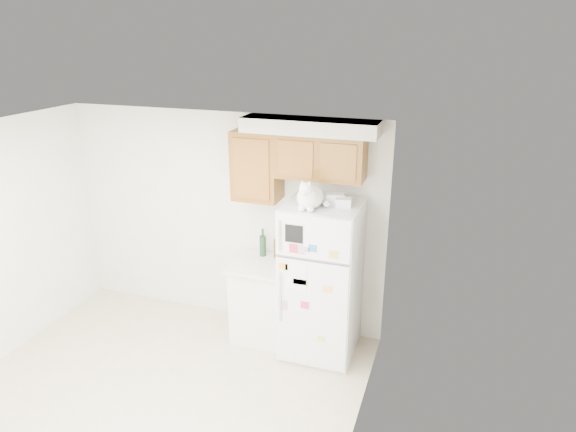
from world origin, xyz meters
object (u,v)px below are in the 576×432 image
at_px(base_counter, 263,299).
at_px(refrigerator, 321,280).
at_px(bottle_green, 263,242).
at_px(bottle_amber, 277,245).
at_px(cat, 309,197).
at_px(storage_box_front, 343,203).
at_px(storage_box_back, 335,198).

bearing_deg(base_counter, refrigerator, -6.09).
height_order(refrigerator, bottle_green, refrigerator).
distance_m(bottle_green, bottle_amber, 0.17).
distance_m(refrigerator, bottle_amber, 0.67).
bearing_deg(bottle_amber, refrigerator, -22.68).
relative_size(base_counter, bottle_amber, 3.11).
height_order(cat, bottle_green, cat).
relative_size(refrigerator, storage_box_front, 11.33).
xyz_separation_m(refrigerator, storage_box_front, (0.21, -0.03, 0.89)).
bearing_deg(storage_box_back, refrigerator, -163.41).
height_order(cat, bottle_amber, cat).
height_order(base_counter, bottle_amber, bottle_amber).
bearing_deg(bottle_amber, cat, -40.32).
bearing_deg(storage_box_back, bottle_amber, 149.98).
height_order(base_counter, storage_box_back, storage_box_back).
xyz_separation_m(cat, bottle_amber, (-0.49, 0.42, -0.75)).
relative_size(base_counter, storage_box_front, 6.13).
bearing_deg(refrigerator, storage_box_front, -7.28).
distance_m(refrigerator, storage_box_front, 0.92).
bearing_deg(storage_box_front, base_counter, 163.06).
xyz_separation_m(base_counter, cat, (0.60, -0.25, 1.36)).
distance_m(storage_box_front, bottle_amber, 1.08).
distance_m(base_counter, storage_box_front, 1.57).
xyz_separation_m(refrigerator, bottle_amber, (-0.59, 0.24, 0.22)).
xyz_separation_m(storage_box_back, bottle_amber, (-0.69, 0.18, -0.68)).
xyz_separation_m(bottle_green, bottle_amber, (0.17, 0.00, -0.01)).
bearing_deg(base_counter, storage_box_back, -0.66).
xyz_separation_m(storage_box_back, storage_box_front, (0.11, -0.09, -0.01)).
relative_size(refrigerator, base_counter, 1.85).
bearing_deg(bottle_amber, storage_box_front, -18.82).
bearing_deg(storage_box_back, bottle_green, 152.75).
distance_m(refrigerator, bottle_green, 0.82).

